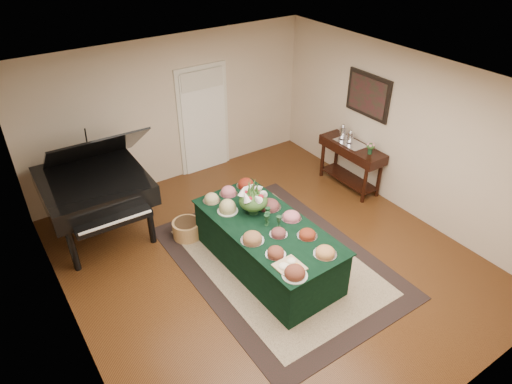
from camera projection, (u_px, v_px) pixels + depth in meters
ground at (267, 259)px, 6.93m from camera, size 6.00×6.00×0.00m
area_rug at (277, 261)px, 6.88m from camera, size 2.58×3.61×0.01m
kitchen_doorway at (204, 121)px, 8.72m from camera, size 1.05×0.07×2.10m
buffet_table at (267, 246)px, 6.60m from camera, size 1.20×2.39×0.75m
food_platters at (263, 221)px, 6.40m from camera, size 1.05×2.36×0.15m
cutting_board at (289, 265)px, 5.66m from camera, size 0.34×0.34×0.10m
green_goblets at (270, 218)px, 6.39m from camera, size 0.20×0.33×0.18m
floral_centerpiece at (253, 198)px, 6.52m from camera, size 0.43×0.43×0.43m
grand_piano at (95, 185)px, 6.95m from camera, size 1.66×1.86×1.84m
wicker_basket at (187, 229)px, 7.31m from camera, size 0.46×0.46×0.28m
mahogany_sideboard at (352, 154)px, 8.34m from camera, size 0.45×1.32×0.86m
tea_service at (347, 136)px, 8.29m from camera, size 0.34×0.58×0.30m
pink_bouquet at (371, 147)px, 7.87m from camera, size 0.17×0.17×0.21m
wall_painting at (368, 95)px, 7.85m from camera, size 0.05×0.95×0.75m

